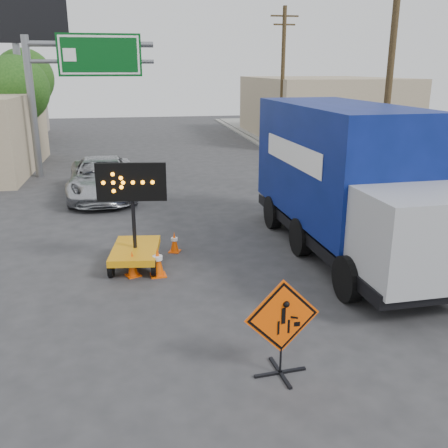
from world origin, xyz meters
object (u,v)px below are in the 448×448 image
object	(u,v)px
box_truck	(345,189)
arrow_board	(135,244)
pickup_truck	(102,178)
construction_sign	(282,326)

from	to	relation	value
box_truck	arrow_board	bearing A→B (deg)	178.57
arrow_board	box_truck	bearing A→B (deg)	7.97
pickup_truck	construction_sign	bearing A→B (deg)	-77.44
arrow_board	box_truck	xyz separation A→B (m)	(6.09, 0.06, 1.30)
box_truck	pickup_truck	bearing A→B (deg)	130.00
construction_sign	box_truck	distance (m)	6.84
arrow_board	pickup_truck	world-z (taller)	arrow_board
pickup_truck	box_truck	xyz separation A→B (m)	(7.37, -8.19, 1.13)
pickup_truck	box_truck	distance (m)	11.07
construction_sign	box_truck	xyz separation A→B (m)	(3.59, 5.74, 0.98)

